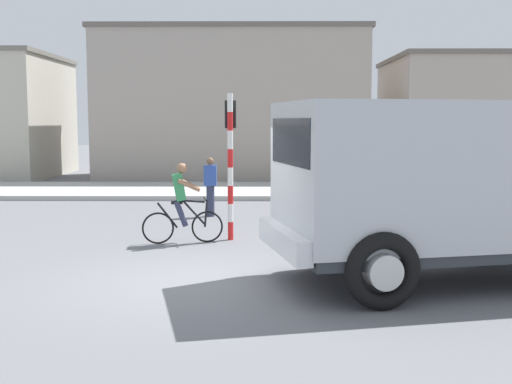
{
  "coord_description": "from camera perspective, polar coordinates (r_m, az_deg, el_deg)",
  "views": [
    {
      "loc": [
        1.09,
        -10.24,
        2.6
      ],
      "look_at": [
        0.98,
        2.5,
        1.2
      ],
      "focal_mm": 45.24,
      "sensor_mm": 36.0,
      "label": 1
    }
  ],
  "objects": [
    {
      "name": "car_red_near",
      "position": [
        19.33,
        10.84,
        0.87
      ],
      "size": [
        4.24,
        2.41,
        1.6
      ],
      "color": "gold",
      "rests_on": "ground"
    },
    {
      "name": "truck_foreground",
      "position": [
        10.74,
        16.35,
        1.03
      ],
      "size": [
        5.82,
        3.68,
        2.9
      ],
      "color": "#B2B7BC",
      "rests_on": "ground"
    },
    {
      "name": "ground_plane",
      "position": [
        10.62,
        -5.45,
        -7.93
      ],
      "size": [
        120.0,
        120.0,
        0.0
      ],
      "primitive_type": "plane",
      "color": "slate"
    },
    {
      "name": "building_corner_right",
      "position": [
        31.49,
        19.84,
        6.17
      ],
      "size": [
        9.09,
        7.32,
        5.47
      ],
      "color": "#9E9389",
      "rests_on": "ground"
    },
    {
      "name": "pedestrian_near_kerb",
      "position": [
        17.65,
        -4.06,
        0.55
      ],
      "size": [
        0.34,
        0.22,
        1.62
      ],
      "color": "#2D334C",
      "rests_on": "ground"
    },
    {
      "name": "traffic_light_pole",
      "position": [
        14.11,
        -2.28,
        4.1
      ],
      "size": [
        0.24,
        0.43,
        3.2
      ],
      "color": "red",
      "rests_on": "ground"
    },
    {
      "name": "cyclist",
      "position": [
        13.81,
        -6.57,
        -0.99
      ],
      "size": [
        1.71,
        0.56,
        1.72
      ],
      "color": "black",
      "rests_on": "ground"
    },
    {
      "name": "building_mid_block",
      "position": [
        29.8,
        -2.08,
        7.64
      ],
      "size": [
        11.85,
        6.47,
        6.61
      ],
      "color": "#9E9389",
      "rests_on": "ground"
    },
    {
      "name": "sidewalk_far",
      "position": [
        23.59,
        -2.13,
        0.14
      ],
      "size": [
        80.0,
        5.0,
        0.16
      ],
      "primitive_type": "cube",
      "color": "#ADADA8",
      "rests_on": "ground"
    }
  ]
}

